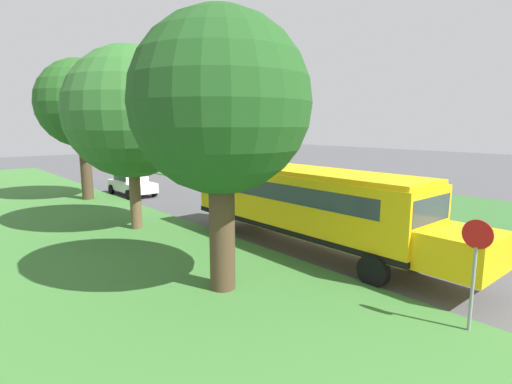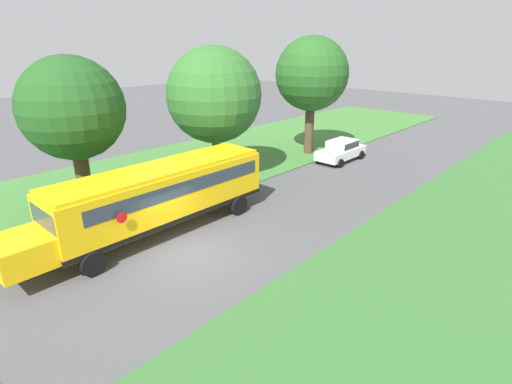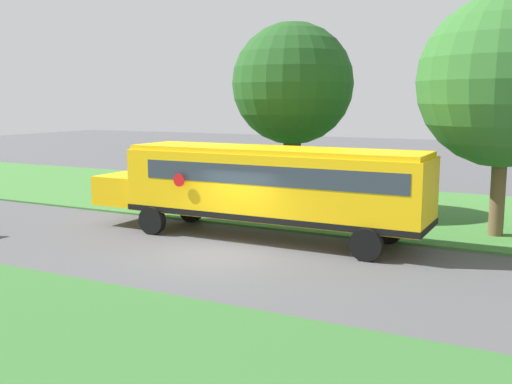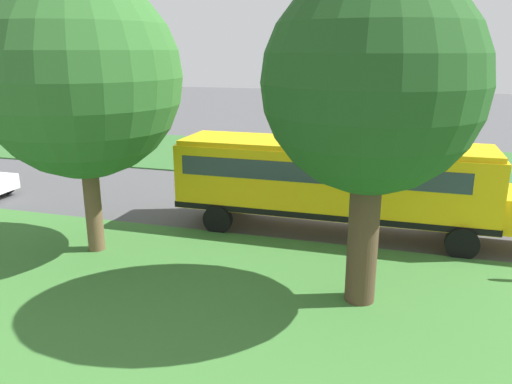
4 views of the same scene
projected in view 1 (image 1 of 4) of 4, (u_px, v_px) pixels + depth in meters
name	position (u px, v px, depth m)	size (l,w,h in m)	color
ground_plane	(354.00, 238.00, 17.24)	(120.00, 120.00, 0.00)	#4C4C4F
grass_verge	(132.00, 304.00, 10.83)	(12.00, 80.00, 0.08)	#3D7533
grass_far_side	(448.00, 209.00, 23.00)	(10.00, 80.00, 0.07)	#33662D
school_bus	(306.00, 201.00, 15.50)	(2.85, 12.42, 3.16)	yellow
car_white_nearest	(132.00, 182.00, 27.74)	(2.02, 4.40, 1.56)	silver
oak_tree_beside_bus	(223.00, 102.00, 10.95)	(5.03, 5.03, 7.95)	#4C3826
oak_tree_roadside_mid	(132.00, 112.00, 17.77)	(5.83, 5.83, 8.29)	brown
oak_tree_far_end	(82.00, 102.00, 24.78)	(5.48, 5.48, 8.90)	#4C3826
stop_sign	(475.00, 263.00, 9.10)	(0.08, 0.68, 2.74)	gray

